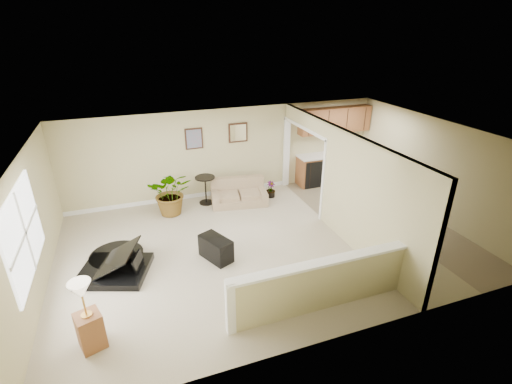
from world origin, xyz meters
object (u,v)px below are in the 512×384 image
object	(u,v)px
loveseat	(238,192)
lamp_stand	(88,320)
palm_plant	(171,193)
accent_table	(205,186)
piano	(110,249)
small_plant	(271,190)
piano_bench	(216,248)

from	to	relation	value
loveseat	lamp_stand	bearing A→B (deg)	-122.14
palm_plant	accent_table	bearing A→B (deg)	17.80
piano	accent_table	bearing A→B (deg)	64.29
loveseat	palm_plant	world-z (taller)	palm_plant
small_plant	lamp_stand	distance (m)	6.23
piano_bench	lamp_stand	xyz separation A→B (m)	(-2.39, -1.65, 0.27)
loveseat	lamp_stand	world-z (taller)	lamp_stand
piano	lamp_stand	size ratio (longest dim) A/B	1.49
piano_bench	small_plant	bearing A→B (deg)	47.90
piano	lamp_stand	world-z (taller)	piano
piano_bench	small_plant	world-z (taller)	piano_bench
piano	palm_plant	distance (m)	2.60
piano_bench	palm_plant	distance (m)	2.49
piano	piano_bench	xyz separation A→B (m)	(2.08, -0.30, -0.26)
piano_bench	accent_table	xyz separation A→B (m)	(0.40, 2.72, 0.26)
loveseat	piano_bench	bearing A→B (deg)	-107.77
palm_plant	small_plant	world-z (taller)	palm_plant
piano	piano_bench	world-z (taller)	piano
piano	lamp_stand	distance (m)	1.97
accent_table	small_plant	xyz separation A→B (m)	(1.85, -0.22, -0.30)
small_plant	piano_bench	bearing A→B (deg)	-132.10
accent_table	palm_plant	distance (m)	1.02
piano	loveseat	world-z (taller)	piano
loveseat	palm_plant	distance (m)	1.85
lamp_stand	palm_plant	bearing A→B (deg)	65.76
small_plant	lamp_stand	world-z (taller)	lamp_stand
piano_bench	accent_table	bearing A→B (deg)	81.53
palm_plant	small_plant	bearing A→B (deg)	1.81
accent_table	lamp_stand	bearing A→B (deg)	-122.57
accent_table	piano_bench	bearing A→B (deg)	-98.47
piano_bench	loveseat	xyz separation A→B (m)	(1.27, 2.46, 0.08)
piano	accent_table	world-z (taller)	piano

